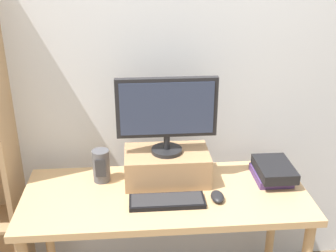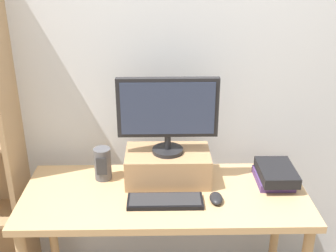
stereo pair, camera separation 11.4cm
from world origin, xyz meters
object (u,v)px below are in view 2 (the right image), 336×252
desk (165,208)px  book_stack (275,175)px  keyboard (165,201)px  computer_monitor (168,111)px  riser_box (168,166)px  computer_mouse (216,198)px  desk_speaker (103,164)px

desk → book_stack: book_stack is taller
desk → keyboard: 0.14m
computer_monitor → book_stack: size_ratio=1.94×
riser_box → computer_mouse: 0.32m
book_stack → desk_speaker: bearing=176.1°
computer_monitor → book_stack: (0.56, -0.04, -0.34)m
desk → computer_monitor: (0.02, 0.13, 0.48)m
computer_mouse → book_stack: size_ratio=0.40×
desk → riser_box: riser_box is taller
keyboard → book_stack: 0.60m
desk → computer_mouse: size_ratio=13.69×
keyboard → desk_speaker: bearing=143.0°
desk → computer_mouse: (0.25, -0.08, 0.11)m
keyboard → desk_speaker: desk_speaker is taller
computer_monitor → book_stack: computer_monitor is taller
desk → computer_monitor: computer_monitor is taller
book_stack → computer_monitor: bearing=175.5°
riser_box → book_stack: bearing=-4.6°
computer_monitor → computer_mouse: bearing=-42.9°
keyboard → book_stack: book_stack is taller
keyboard → desk_speaker: 0.41m
computer_monitor → computer_mouse: size_ratio=4.82×
computer_monitor → computer_mouse: 0.48m
desk → computer_mouse: 0.28m
computer_mouse → desk_speaker: desk_speaker is taller
keyboard → book_stack: size_ratio=1.40×
computer_mouse → desk_speaker: bearing=157.9°
desk → desk_speaker: (-0.32, 0.15, 0.18)m
riser_box → book_stack: size_ratio=1.69×
book_stack → desk_speaker: size_ratio=1.48×
desk → riser_box: 0.22m
book_stack → desk_speaker: 0.90m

